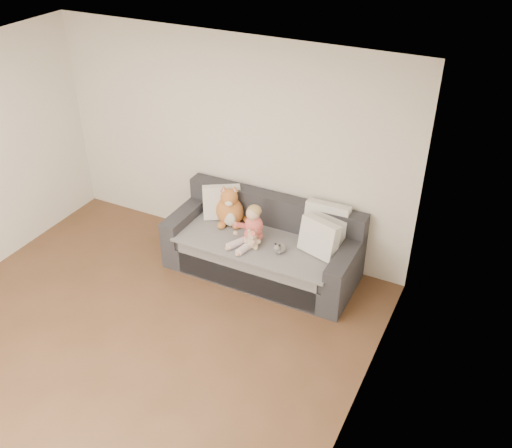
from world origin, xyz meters
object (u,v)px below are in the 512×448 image
at_px(sofa, 263,248).
at_px(plush_cat, 230,209).
at_px(toddler, 251,228).
at_px(teddy_bear, 253,240).
at_px(sippy_cup, 250,239).

relative_size(sofa, plush_cat, 4.27).
relative_size(toddler, plush_cat, 0.92).
relative_size(toddler, teddy_bear, 1.98).
distance_m(sofa, teddy_bear, 0.36).
bearing_deg(plush_cat, teddy_bear, -59.93).
bearing_deg(plush_cat, sippy_cup, -58.27).
bearing_deg(toddler, sofa, 83.47).
bearing_deg(sofa, sippy_cup, -110.01).
distance_m(sofa, sippy_cup, 0.30).
distance_m(plush_cat, sippy_cup, 0.51).
bearing_deg(teddy_bear, toddler, 99.80).
bearing_deg(toddler, teddy_bear, -40.35).
bearing_deg(sippy_cup, toddler, 89.24).
height_order(toddler, sippy_cup, toddler).
bearing_deg(sippy_cup, plush_cat, 145.90).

